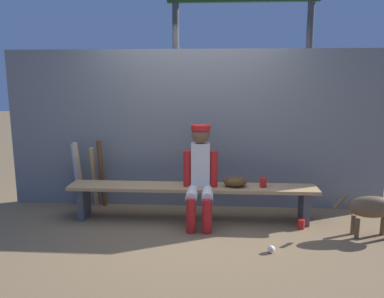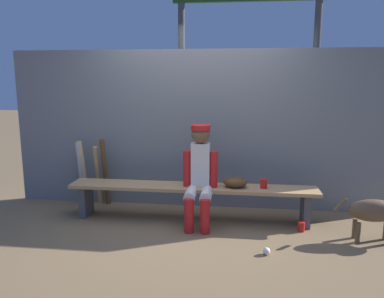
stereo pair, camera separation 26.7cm
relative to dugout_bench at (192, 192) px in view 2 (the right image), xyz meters
name	(u,v)px [view 2 (the right image)]	position (x,y,z in m)	size (l,w,h in m)	color
ground_plane	(192,220)	(0.00, 0.00, -0.35)	(30.00, 30.00, 0.00)	brown
chainlink_fence	(197,130)	(0.00, 0.54, 0.69)	(4.97, 0.03, 2.07)	slate
dugout_bench	(192,192)	(0.00, 0.00, 0.00)	(2.98, 0.36, 0.43)	tan
player_seated	(200,172)	(0.10, -0.11, 0.28)	(0.41, 0.55, 1.17)	silver
baseball_glove	(235,182)	(0.52, 0.00, 0.14)	(0.28, 0.20, 0.12)	#593819
bat_wood_dark	(105,172)	(-1.22, 0.39, 0.11)	(0.06, 0.06, 0.93)	brown
bat_wood_tan	(98,175)	(-1.34, 0.43, 0.06)	(0.06, 0.06, 0.83)	tan
bat_wood_natural	(84,172)	(-1.54, 0.44, 0.10)	(0.06, 0.06, 0.89)	tan
bat_aluminum_silver	(81,173)	(-1.57, 0.41, 0.09)	(0.06, 0.06, 0.87)	#B7B7BC
baseball	(267,251)	(0.84, -0.84, -0.31)	(0.07, 0.07, 0.07)	white
cup_on_ground	(301,227)	(1.27, -0.20, -0.29)	(0.08, 0.08, 0.11)	red
cup_on_bench	(264,184)	(0.85, 0.00, 0.14)	(0.08, 0.08, 0.11)	red
scoreboard	(253,1)	(0.71, 1.37, 2.44)	(2.46, 0.27, 3.90)	#3F3F42
dog	(379,211)	(2.03, -0.38, -0.01)	(0.84, 0.20, 0.49)	brown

